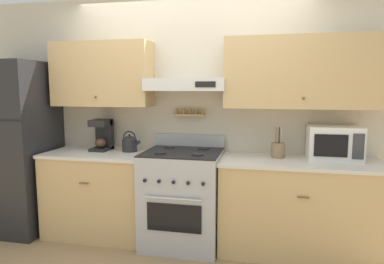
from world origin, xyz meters
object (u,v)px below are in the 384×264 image
stove_range (183,197)px  coffee_maker (103,134)px  tea_kettle (130,143)px  utensil_crock (278,150)px  microwave (334,143)px  refrigerator (16,147)px

stove_range → coffee_maker: bearing=169.4°
stove_range → coffee_maker: size_ratio=3.21×
tea_kettle → coffee_maker: size_ratio=0.66×
stove_range → utensil_crock: size_ratio=3.60×
tea_kettle → coffee_maker: bearing=174.0°
stove_range → tea_kettle: (-0.62, 0.14, 0.51)m
stove_range → microwave: microwave is taller
refrigerator → microwave: refrigerator is taller
stove_range → refrigerator: 1.94m
refrigerator → utensil_crock: size_ratio=6.19×
utensil_crock → coffee_maker: bearing=178.9°
refrigerator → microwave: size_ratio=3.87×
refrigerator → utensil_crock: bearing=3.2°
tea_kettle → microwave: bearing=0.5°
microwave → refrigerator: bearing=-176.9°
stove_range → tea_kettle: bearing=167.0°
tea_kettle → microwave: (2.05, 0.02, 0.07)m
refrigerator → coffee_maker: 0.97m
refrigerator → coffee_maker: refrigerator is taller
stove_range → tea_kettle: size_ratio=4.85×
refrigerator → coffee_maker: size_ratio=5.53×
stove_range → coffee_maker: (-0.95, 0.18, 0.59)m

